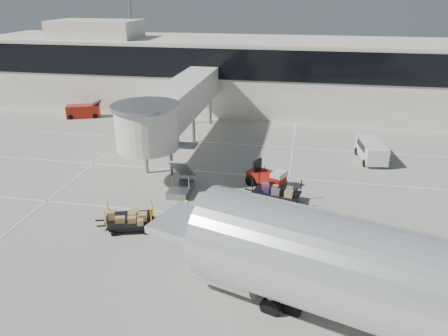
{
  "coord_description": "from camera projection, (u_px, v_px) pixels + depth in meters",
  "views": [
    {
      "loc": [
        6.79,
        -21.81,
        13.34
      ],
      "look_at": [
        1.64,
        5.31,
        2.0
      ],
      "focal_mm": 35.0,
      "sensor_mm": 36.0,
      "label": 1
    }
  ],
  "objects": [
    {
      "name": "ground",
      "position": [
        180.0,
        230.0,
        26.07
      ],
      "size": [
        140.0,
        140.0,
        0.0
      ],
      "primitive_type": "plane",
      "color": "#A8A296",
      "rests_on": "ground"
    },
    {
      "name": "lane_markings",
      "position": [
        205.0,
        170.0,
        34.66
      ],
      "size": [
        40.0,
        30.0,
        0.02
      ],
      "color": "silver",
      "rests_on": "ground"
    },
    {
      "name": "terminal",
      "position": [
        246.0,
        73.0,
        51.77
      ],
      "size": [
        64.0,
        12.11,
        15.2
      ],
      "color": "silver",
      "rests_on": "ground"
    },
    {
      "name": "jet_bridge",
      "position": [
        173.0,
        107.0,
        36.27
      ],
      "size": [
        5.7,
        20.4,
        6.03
      ],
      "color": "beige",
      "rests_on": "ground"
    },
    {
      "name": "baggage_tug",
      "position": [
        267.0,
        177.0,
        31.81
      ],
      "size": [
        3.05,
        2.62,
        1.81
      ],
      "rotation": [
        0.0,
        0.0,
        -0.42
      ],
      "color": "maroon",
      "rests_on": "ground"
    },
    {
      "name": "suitcase_cart",
      "position": [
        277.0,
        193.0,
        29.54
      ],
      "size": [
        3.92,
        2.18,
        1.5
      ],
      "rotation": [
        0.0,
        0.0,
        -0.21
      ],
      "color": "black",
      "rests_on": "ground"
    },
    {
      "name": "box_cart_near",
      "position": [
        129.0,
        223.0,
        25.88
      ],
      "size": [
        3.38,
        2.04,
        1.3
      ],
      "rotation": [
        0.0,
        0.0,
        0.28
      ],
      "color": "black",
      "rests_on": "ground"
    },
    {
      "name": "box_cart_far",
      "position": [
        130.0,
        217.0,
        26.56
      ],
      "size": [
        3.52,
        2.15,
        1.35
      ],
      "rotation": [
        0.0,
        0.0,
        0.29
      ],
      "color": "black",
      "rests_on": "ground"
    },
    {
      "name": "ground_worker",
      "position": [
        187.0,
        216.0,
        25.69
      ],
      "size": [
        0.71,
        0.47,
        1.95
      ],
      "primitive_type": "imported",
      "rotation": [
        0.0,
        0.0,
        -0.01
      ],
      "color": "#CAFF1A",
      "rests_on": "ground"
    },
    {
      "name": "minivan",
      "position": [
        371.0,
        149.0,
        36.43
      ],
      "size": [
        2.33,
        4.43,
        1.6
      ],
      "rotation": [
        0.0,
        0.0,
        0.14
      ],
      "color": "silver",
      "rests_on": "ground"
    },
    {
      "name": "belt_loader",
      "position": [
        84.0,
        111.0,
        48.71
      ],
      "size": [
        4.06,
        2.66,
        1.84
      ],
      "rotation": [
        0.0,
        0.0,
        0.36
      ],
      "color": "maroon",
      "rests_on": "ground"
    },
    {
      "name": "aircraft",
      "position": [
        430.0,
        294.0,
        15.91
      ],
      "size": [
        20.84,
        9.41,
        5.36
      ],
      "rotation": [
        0.0,
        0.0,
        -0.31
      ],
      "color": "silver",
      "rests_on": "ground"
    }
  ]
}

